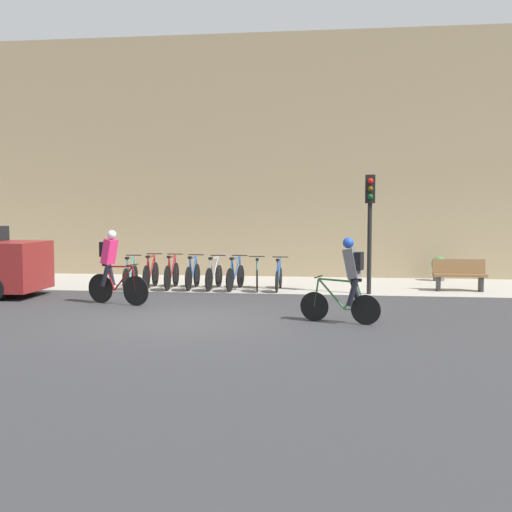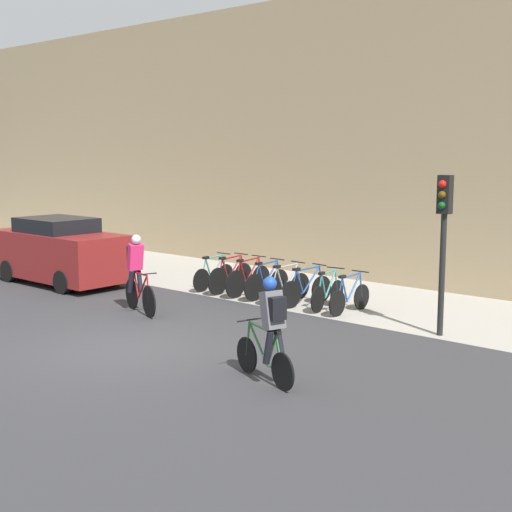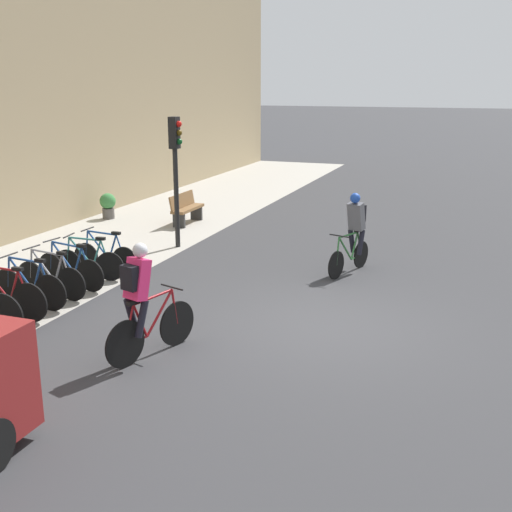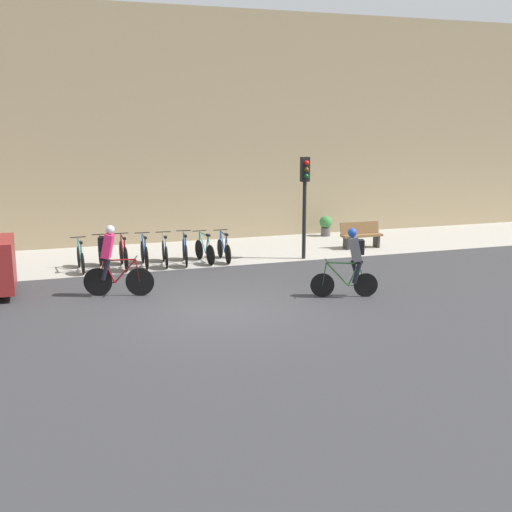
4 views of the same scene
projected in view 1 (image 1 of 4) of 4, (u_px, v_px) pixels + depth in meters
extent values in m
plane|color=#333335|center=(180.00, 321.00, 13.17)|extent=(200.00, 200.00, 0.00)
cube|color=#A39E93|center=(233.00, 283.00, 19.85)|extent=(44.00, 4.50, 0.01)
cube|color=#9E8966|center=(245.00, 157.00, 22.07)|extent=(44.00, 0.60, 8.21)
cylinder|color=black|center=(136.00, 291.00, 15.28)|extent=(0.69, 0.26, 0.72)
cylinder|color=black|center=(101.00, 288.00, 15.73)|extent=(0.69, 0.26, 0.72)
cylinder|color=maroon|center=(123.00, 278.00, 15.42)|extent=(0.56, 0.22, 0.62)
cylinder|color=maroon|center=(110.00, 278.00, 15.58)|extent=(0.27, 0.12, 0.58)
cylinder|color=maroon|center=(119.00, 266.00, 15.44)|extent=(0.76, 0.28, 0.07)
cylinder|color=maroon|center=(107.00, 289.00, 15.64)|extent=(0.41, 0.16, 0.05)
cylinder|color=maroon|center=(103.00, 278.00, 15.67)|extent=(0.22, 0.10, 0.56)
cylinder|color=maroon|center=(134.00, 279.00, 15.28)|extent=(0.13, 0.07, 0.59)
cylinder|color=black|center=(133.00, 265.00, 15.27)|extent=(0.17, 0.45, 0.03)
cube|color=black|center=(106.00, 265.00, 15.61)|extent=(0.21, 0.14, 0.06)
cube|color=#E52866|center=(109.00, 251.00, 15.54)|extent=(0.40, 0.40, 0.63)
sphere|color=silver|center=(112.00, 235.00, 15.48)|extent=(0.28, 0.28, 0.22)
cylinder|color=black|center=(105.00, 275.00, 15.51)|extent=(0.30, 0.19, 0.56)
cylinder|color=black|center=(111.00, 275.00, 15.71)|extent=(0.26, 0.18, 0.56)
cube|color=black|center=(105.00, 249.00, 15.60)|extent=(0.21, 0.29, 0.36)
cylinder|color=black|center=(314.00, 306.00, 13.21)|extent=(0.59, 0.21, 0.60)
cylinder|color=black|center=(366.00, 310.00, 12.76)|extent=(0.59, 0.21, 0.60)
cylinder|color=#2D6B33|center=(332.00, 294.00, 13.04)|extent=(0.58, 0.22, 0.62)
cylinder|color=#2D6B33|center=(351.00, 296.00, 12.87)|extent=(0.27, 0.12, 0.58)
cylinder|color=#2D6B33|center=(337.00, 280.00, 12.97)|extent=(0.78, 0.28, 0.07)
cylinder|color=#2D6B33|center=(355.00, 310.00, 12.85)|extent=(0.42, 0.16, 0.05)
cylinder|color=#2D6B33|center=(361.00, 296.00, 12.78)|extent=(0.22, 0.10, 0.56)
cylinder|color=#2D6B33|center=(316.00, 293.00, 13.17)|extent=(0.13, 0.07, 0.59)
cylinder|color=black|center=(319.00, 277.00, 13.13)|extent=(0.16, 0.45, 0.03)
cube|color=black|center=(357.00, 280.00, 12.80)|extent=(0.21, 0.14, 0.06)
cube|color=#5B5B60|center=(352.00, 263.00, 12.82)|extent=(0.40, 0.40, 0.63)
sphere|color=#1E47AD|center=(348.00, 243.00, 12.82)|extent=(0.28, 0.28, 0.22)
cylinder|color=black|center=(356.00, 291.00, 12.94)|extent=(0.29, 0.19, 0.56)
cylinder|color=black|center=(352.00, 293.00, 12.74)|extent=(0.26, 0.18, 0.56)
cube|color=black|center=(359.00, 261.00, 12.75)|extent=(0.21, 0.29, 0.36)
cylinder|color=black|center=(135.00, 276.00, 19.24)|extent=(0.07, 0.62, 0.62)
cylinder|color=black|center=(126.00, 279.00, 18.25)|extent=(0.07, 0.62, 0.62)
cylinder|color=teal|center=(132.00, 267.00, 18.88)|extent=(0.07, 0.55, 0.62)
cylinder|color=teal|center=(128.00, 269.00, 18.51)|extent=(0.05, 0.26, 0.58)
cylinder|color=teal|center=(130.00, 258.00, 18.75)|extent=(0.08, 0.74, 0.07)
cylinder|color=teal|center=(128.00, 279.00, 18.45)|extent=(0.06, 0.40, 0.05)
cylinder|color=teal|center=(126.00, 269.00, 18.32)|extent=(0.04, 0.21, 0.56)
cylinder|color=teal|center=(134.00, 266.00, 19.18)|extent=(0.04, 0.12, 0.58)
cylinder|color=black|center=(134.00, 255.00, 19.11)|extent=(0.46, 0.05, 0.03)
cube|color=black|center=(127.00, 258.00, 18.38)|extent=(0.09, 0.20, 0.06)
cylinder|color=black|center=(155.00, 274.00, 19.16)|extent=(0.06, 0.72, 0.72)
cylinder|color=black|center=(146.00, 278.00, 18.16)|extent=(0.06, 0.72, 0.72)
cylinder|color=maroon|center=(152.00, 266.00, 18.80)|extent=(0.06, 0.56, 0.62)
cylinder|color=maroon|center=(149.00, 268.00, 18.43)|extent=(0.05, 0.26, 0.58)
cylinder|color=maroon|center=(151.00, 257.00, 18.67)|extent=(0.06, 0.75, 0.07)
cylinder|color=maroon|center=(148.00, 277.00, 18.36)|extent=(0.04, 0.41, 0.05)
cylinder|color=maroon|center=(147.00, 268.00, 18.23)|extent=(0.04, 0.21, 0.56)
cylinder|color=maroon|center=(155.00, 265.00, 19.10)|extent=(0.04, 0.12, 0.58)
cylinder|color=black|center=(154.00, 254.00, 19.04)|extent=(0.46, 0.04, 0.03)
cube|color=black|center=(148.00, 257.00, 18.29)|extent=(0.09, 0.20, 0.06)
cylinder|color=black|center=(176.00, 275.00, 19.08)|extent=(0.05, 0.72, 0.71)
cylinder|color=black|center=(167.00, 278.00, 18.08)|extent=(0.05, 0.72, 0.71)
cylinder|color=maroon|center=(173.00, 266.00, 18.72)|extent=(0.05, 0.55, 0.62)
cylinder|color=maroon|center=(170.00, 268.00, 18.35)|extent=(0.04, 0.26, 0.58)
cylinder|color=maroon|center=(172.00, 257.00, 18.59)|extent=(0.05, 0.75, 0.07)
cylinder|color=maroon|center=(169.00, 278.00, 18.28)|extent=(0.04, 0.41, 0.05)
cylinder|color=maroon|center=(168.00, 268.00, 18.15)|extent=(0.04, 0.21, 0.56)
cylinder|color=maroon|center=(175.00, 265.00, 19.02)|extent=(0.04, 0.12, 0.58)
cylinder|color=black|center=(175.00, 254.00, 18.96)|extent=(0.46, 0.04, 0.03)
cube|color=black|center=(169.00, 257.00, 18.22)|extent=(0.08, 0.20, 0.06)
cylinder|color=black|center=(197.00, 275.00, 18.98)|extent=(0.05, 0.69, 0.69)
cylinder|color=black|center=(189.00, 279.00, 18.03)|extent=(0.05, 0.69, 0.69)
cylinder|color=#1E478C|center=(194.00, 267.00, 18.63)|extent=(0.05, 0.53, 0.62)
cylinder|color=#1E478C|center=(191.00, 269.00, 18.29)|extent=(0.05, 0.25, 0.58)
cylinder|color=#1E478C|center=(193.00, 257.00, 18.51)|extent=(0.06, 0.71, 0.07)
cylinder|color=#1E478C|center=(190.00, 278.00, 18.22)|extent=(0.04, 0.39, 0.05)
cylinder|color=#1E478C|center=(189.00, 269.00, 18.10)|extent=(0.04, 0.20, 0.56)
cylinder|color=#1E478C|center=(196.00, 266.00, 18.92)|extent=(0.04, 0.11, 0.58)
cylinder|color=black|center=(196.00, 255.00, 18.85)|extent=(0.46, 0.04, 0.03)
cube|color=black|center=(190.00, 258.00, 18.16)|extent=(0.08, 0.20, 0.06)
cylinder|color=black|center=(219.00, 276.00, 18.92)|extent=(0.10, 0.66, 0.66)
cylinder|color=black|center=(209.00, 280.00, 17.93)|extent=(0.10, 0.66, 0.66)
cylinder|color=#99999E|center=(216.00, 268.00, 18.56)|extent=(0.09, 0.56, 0.62)
cylinder|color=#99999E|center=(212.00, 269.00, 18.20)|extent=(0.06, 0.26, 0.58)
cylinder|color=#99999E|center=(214.00, 258.00, 18.43)|extent=(0.11, 0.75, 0.07)
cylinder|color=#99999E|center=(211.00, 279.00, 18.13)|extent=(0.07, 0.41, 0.05)
cylinder|color=#99999E|center=(210.00, 270.00, 18.00)|extent=(0.05, 0.21, 0.56)
cylinder|color=#99999E|center=(218.00, 266.00, 18.86)|extent=(0.05, 0.12, 0.58)
cylinder|color=black|center=(218.00, 255.00, 18.79)|extent=(0.46, 0.07, 0.03)
cube|color=black|center=(211.00, 258.00, 18.07)|extent=(0.10, 0.21, 0.06)
cylinder|color=black|center=(241.00, 276.00, 18.85)|extent=(0.12, 0.66, 0.66)
cylinder|color=black|center=(230.00, 280.00, 17.84)|extent=(0.12, 0.66, 0.66)
cylinder|color=#1E478C|center=(237.00, 268.00, 18.49)|extent=(0.12, 0.58, 0.62)
cylinder|color=#1E478C|center=(233.00, 270.00, 18.11)|extent=(0.08, 0.27, 0.58)
cylinder|color=#1E478C|center=(236.00, 258.00, 18.35)|extent=(0.15, 0.78, 0.07)
cylinder|color=#1E478C|center=(232.00, 280.00, 18.04)|extent=(0.09, 0.42, 0.05)
cylinder|color=#1E478C|center=(231.00, 270.00, 17.91)|extent=(0.06, 0.22, 0.56)
cylinder|color=#1E478C|center=(240.00, 267.00, 18.79)|extent=(0.05, 0.12, 0.59)
cylinder|color=black|center=(240.00, 255.00, 18.73)|extent=(0.46, 0.09, 0.03)
cube|color=black|center=(232.00, 258.00, 17.98)|extent=(0.11, 0.21, 0.06)
cylinder|color=black|center=(257.00, 277.00, 18.75)|extent=(0.12, 0.62, 0.62)
cylinder|color=black|center=(257.00, 281.00, 17.79)|extent=(0.12, 0.62, 0.62)
cylinder|color=teal|center=(257.00, 269.00, 18.40)|extent=(0.11, 0.53, 0.62)
cylinder|color=teal|center=(257.00, 270.00, 18.05)|extent=(0.07, 0.25, 0.58)
cylinder|color=teal|center=(257.00, 259.00, 18.27)|extent=(0.14, 0.71, 0.07)
cylinder|color=teal|center=(257.00, 281.00, 17.98)|extent=(0.08, 0.39, 0.05)
cylinder|color=teal|center=(257.00, 271.00, 17.85)|extent=(0.06, 0.21, 0.56)
cylinder|color=teal|center=(257.00, 268.00, 18.69)|extent=(0.05, 0.12, 0.58)
cylinder|color=black|center=(257.00, 256.00, 18.63)|extent=(0.46, 0.09, 0.03)
cube|color=black|center=(257.00, 259.00, 17.92)|extent=(0.11, 0.21, 0.06)
cylinder|color=black|center=(281.00, 278.00, 18.67)|extent=(0.04, 0.60, 0.60)
cylinder|color=black|center=(277.00, 282.00, 17.71)|extent=(0.04, 0.60, 0.60)
cylinder|color=#1E478C|center=(279.00, 269.00, 18.32)|extent=(0.05, 0.54, 0.62)
cylinder|color=#1E478C|center=(278.00, 271.00, 17.97)|extent=(0.04, 0.25, 0.58)
cylinder|color=#1E478C|center=(279.00, 260.00, 18.20)|extent=(0.05, 0.73, 0.07)
cylinder|color=#1E478C|center=(278.00, 281.00, 17.90)|extent=(0.04, 0.39, 0.05)
cylinder|color=#1E478C|center=(277.00, 272.00, 17.77)|extent=(0.03, 0.21, 0.56)
cylinder|color=#1E478C|center=(280.00, 268.00, 18.61)|extent=(0.04, 0.11, 0.58)
cylinder|color=black|center=(280.00, 257.00, 18.55)|extent=(0.46, 0.03, 0.03)
cube|color=black|center=(278.00, 260.00, 17.84)|extent=(0.08, 0.20, 0.06)
cylinder|color=black|center=(370.00, 235.00, 17.28)|extent=(0.12, 0.12, 3.22)
cube|color=black|center=(370.00, 189.00, 17.19)|extent=(0.26, 0.20, 0.76)
sphere|color=red|center=(370.00, 181.00, 17.05)|extent=(0.15, 0.15, 0.15)
sphere|color=#4C380A|center=(370.00, 189.00, 17.07)|extent=(0.15, 0.15, 0.15)
sphere|color=#0C4719|center=(370.00, 197.00, 17.08)|extent=(0.15, 0.15, 0.15)
cube|color=brown|center=(460.00, 275.00, 17.99)|extent=(1.45, 0.40, 0.08)
cube|color=brown|center=(459.00, 266.00, 18.15)|extent=(1.45, 0.12, 0.40)
cube|color=#2D2D2D|center=(438.00, 283.00, 18.08)|extent=(0.08, 0.36, 0.45)
cube|color=#2D2D2D|center=(481.00, 283.00, 17.94)|extent=(0.08, 0.36, 0.45)
cylinder|color=black|center=(25.00, 281.00, 17.69)|extent=(0.62, 0.20, 0.62)
cylinder|color=#56514C|center=(439.00, 276.00, 20.61)|extent=(0.36, 0.36, 0.32)
sphere|color=#387A3D|center=(439.00, 264.00, 20.58)|extent=(0.48, 0.48, 0.48)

